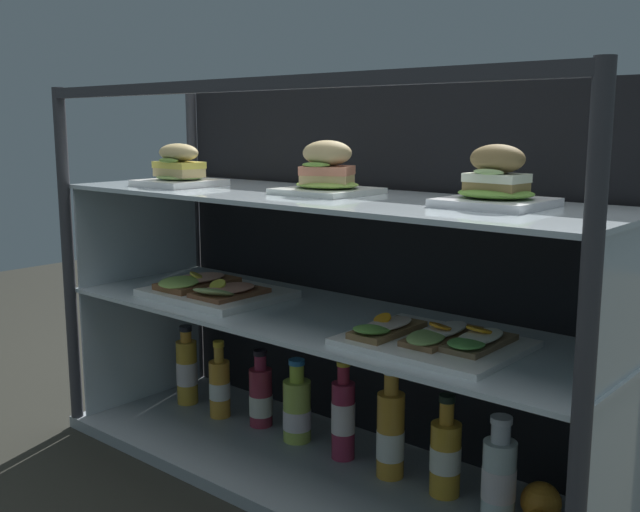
% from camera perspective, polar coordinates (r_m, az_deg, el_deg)
% --- Properties ---
extents(ground_plane, '(6.00, 6.00, 0.02)m').
position_cam_1_polar(ground_plane, '(1.87, 0.00, -16.65)').
color(ground_plane, black).
rests_on(ground_plane, ground).
extents(case_base_deck, '(1.43, 0.47, 0.03)m').
position_cam_1_polar(case_base_deck, '(1.86, 0.00, -15.96)').
color(case_base_deck, '#969FA5').
rests_on(case_base_deck, ground).
extents(case_frame, '(1.43, 0.47, 0.92)m').
position_cam_1_polar(case_frame, '(1.81, 2.94, -0.47)').
color(case_frame, '#333338').
rests_on(case_frame, ground).
extents(riser_lower_tier, '(1.37, 0.40, 0.35)m').
position_cam_1_polar(riser_lower_tier, '(1.78, 0.00, -10.41)').
color(riser_lower_tier, silver).
rests_on(riser_lower_tier, case_base_deck).
extents(shelf_lower_glass, '(1.38, 0.42, 0.01)m').
position_cam_1_polar(shelf_lower_glass, '(1.72, 0.00, -4.74)').
color(shelf_lower_glass, silver).
rests_on(shelf_lower_glass, riser_lower_tier).
extents(riser_upper_tier, '(1.37, 0.40, 0.27)m').
position_cam_1_polar(riser_upper_tier, '(1.69, 0.00, -0.18)').
color(riser_upper_tier, silver).
rests_on(riser_upper_tier, shelf_lower_glass).
extents(shelf_upper_glass, '(1.38, 0.42, 0.01)m').
position_cam_1_polar(shelf_upper_glass, '(1.68, 0.00, 4.53)').
color(shelf_upper_glass, silver).
rests_on(shelf_upper_glass, riser_upper_tier).
extents(plated_roll_sandwich_mid_right, '(0.18, 0.18, 0.11)m').
position_cam_1_polar(plated_roll_sandwich_mid_right, '(1.94, -10.74, 6.49)').
color(plated_roll_sandwich_mid_right, white).
rests_on(plated_roll_sandwich_mid_right, shelf_upper_glass).
extents(plated_roll_sandwich_near_right_corner, '(0.20, 0.20, 0.12)m').
position_cam_1_polar(plated_roll_sandwich_near_right_corner, '(1.69, 0.53, 6.28)').
color(plated_roll_sandwich_near_right_corner, white).
rests_on(plated_roll_sandwich_near_right_corner, shelf_upper_glass).
extents(plated_roll_sandwich_right_of_center, '(0.19, 0.19, 0.12)m').
position_cam_1_polar(plated_roll_sandwich_right_of_center, '(1.47, 13.32, 5.28)').
color(plated_roll_sandwich_right_of_center, white).
rests_on(plated_roll_sandwich_right_of_center, shelf_upper_glass).
extents(open_sandwich_tray_near_left_corner, '(0.34, 0.27, 0.06)m').
position_cam_1_polar(open_sandwich_tray_near_left_corner, '(1.92, -8.24, -2.56)').
color(open_sandwich_tray_near_left_corner, white).
rests_on(open_sandwich_tray_near_left_corner, shelf_lower_glass).
extents(open_sandwich_tray_near_right_corner, '(0.34, 0.27, 0.05)m').
position_cam_1_polar(open_sandwich_tray_near_right_corner, '(1.50, 8.62, -6.22)').
color(open_sandwich_tray_near_right_corner, white).
rests_on(open_sandwich_tray_near_right_corner, shelf_lower_glass).
extents(juice_bottle_front_second, '(0.06, 0.06, 0.23)m').
position_cam_1_polar(juice_bottle_front_second, '(2.21, -10.14, -8.60)').
color(juice_bottle_front_second, gold).
rests_on(juice_bottle_front_second, case_base_deck).
extents(juice_bottle_front_left_end, '(0.06, 0.06, 0.22)m').
position_cam_1_polar(juice_bottle_front_left_end, '(2.10, -7.68, -9.88)').
color(juice_bottle_front_left_end, gold).
rests_on(juice_bottle_front_left_end, case_base_deck).
extents(juice_bottle_back_right, '(0.06, 0.06, 0.21)m').
position_cam_1_polar(juice_bottle_back_right, '(2.03, -4.55, -10.67)').
color(juice_bottle_back_right, '#9A2C3E').
rests_on(juice_bottle_back_right, case_base_deck).
extents(juice_bottle_back_center, '(0.07, 0.07, 0.21)m').
position_cam_1_polar(juice_bottle_back_center, '(1.94, -1.77, -11.66)').
color(juice_bottle_back_center, '#B9CD53').
rests_on(juice_bottle_back_center, case_base_deck).
extents(juice_bottle_near_post, '(0.06, 0.06, 0.24)m').
position_cam_1_polar(juice_bottle_near_post, '(1.83, 1.79, -12.21)').
color(juice_bottle_near_post, '#982845').
rests_on(juice_bottle_near_post, case_base_deck).
extents(juice_bottle_back_left, '(0.06, 0.06, 0.26)m').
position_cam_1_polar(juice_bottle_back_left, '(1.75, 5.42, -13.40)').
color(juice_bottle_back_left, gold).
rests_on(juice_bottle_back_left, case_base_deck).
extents(juice_bottle_front_fourth, '(0.07, 0.07, 0.23)m').
position_cam_1_polar(juice_bottle_front_fourth, '(1.70, 9.57, -14.82)').
color(juice_bottle_front_fourth, gold).
rests_on(juice_bottle_front_fourth, case_base_deck).
extents(juice_bottle_tucked_behind, '(0.07, 0.07, 0.22)m').
position_cam_1_polar(juice_bottle_tucked_behind, '(1.61, 13.52, -16.19)').
color(juice_bottle_tucked_behind, white).
rests_on(juice_bottle_tucked_behind, case_base_deck).
extents(orange_fruit_beside_bottles, '(0.08, 0.08, 0.08)m').
position_cam_1_polar(orange_fruit_beside_bottles, '(1.66, 16.54, -17.60)').
color(orange_fruit_beside_bottles, orange).
rests_on(orange_fruit_beside_bottles, case_base_deck).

